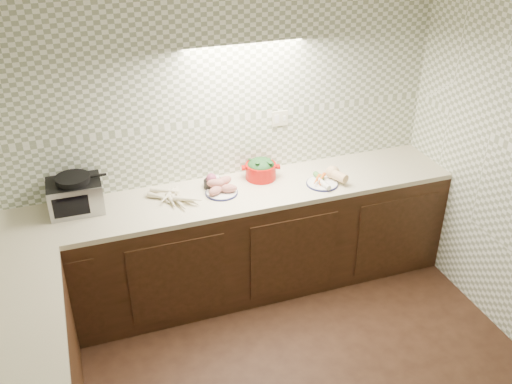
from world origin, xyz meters
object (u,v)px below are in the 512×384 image
object	(u,v)px
onion_bowl	(213,182)
veg_plate	(327,177)
parsnip_pile	(174,198)
sweet_potato_plate	(221,188)
dutch_oven	(261,169)
toaster_oven	(75,194)

from	to	relation	value
onion_bowl	veg_plate	world-z (taller)	veg_plate
parsnip_pile	sweet_potato_plate	size ratio (longest dim) A/B	1.37
sweet_potato_plate	onion_bowl	size ratio (longest dim) A/B	1.65
sweet_potato_plate	dutch_oven	size ratio (longest dim) A/B	0.81
toaster_oven	parsnip_pile	size ratio (longest dim) A/B	1.11
sweet_potato_plate	veg_plate	size ratio (longest dim) A/B	0.79
toaster_oven	veg_plate	size ratio (longest dim) A/B	1.20
toaster_oven	dutch_oven	distance (m)	1.39
veg_plate	parsnip_pile	bearing A→B (deg)	175.16
parsnip_pile	onion_bowl	world-z (taller)	onion_bowl
veg_plate	sweet_potato_plate	bearing A→B (deg)	172.73
onion_bowl	veg_plate	bearing A→B (deg)	-14.34
dutch_oven	veg_plate	world-z (taller)	dutch_oven
toaster_oven	parsnip_pile	xyz separation A→B (m)	(0.67, -0.12, -0.10)
onion_bowl	parsnip_pile	bearing A→B (deg)	-160.33
parsnip_pile	sweet_potato_plate	world-z (taller)	sweet_potato_plate
dutch_oven	veg_plate	distance (m)	0.52
onion_bowl	dutch_oven	distance (m)	0.39
dutch_oven	onion_bowl	bearing A→B (deg)	-162.84
parsnip_pile	toaster_oven	bearing A→B (deg)	170.16
parsnip_pile	veg_plate	world-z (taller)	veg_plate
dutch_oven	toaster_oven	bearing A→B (deg)	-164.33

